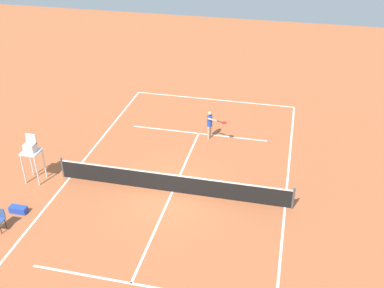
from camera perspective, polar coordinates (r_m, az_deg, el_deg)
name	(u,v)px	position (r m, az deg, el deg)	size (l,w,h in m)	color
ground_plane	(172,192)	(21.52, -2.42, -5.88)	(60.00, 60.00, 0.00)	#B76038
court_lines	(172,192)	(21.52, -2.42, -5.87)	(10.37, 20.80, 0.01)	white
tennis_net	(172,183)	(21.23, -2.45, -4.80)	(10.97, 0.10, 1.07)	#4C4C51
player_serving	(210,123)	(25.24, 2.28, 2.63)	(1.19, 0.87, 1.65)	#D8A884
tennis_ball	(191,153)	(24.32, -0.13, -1.06)	(0.07, 0.07, 0.07)	#CCE033
umpire_chair	(31,151)	(22.67, -19.19, -0.83)	(0.80, 0.80, 2.41)	silver
equipment_bag	(18,210)	(21.56, -20.58, -7.56)	(0.76, 0.32, 0.30)	#2647B7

